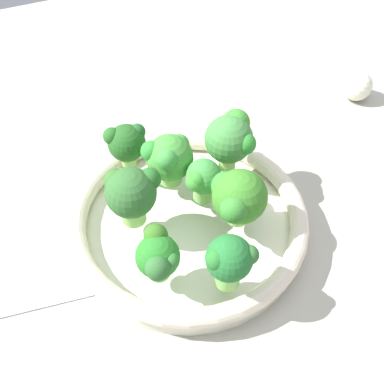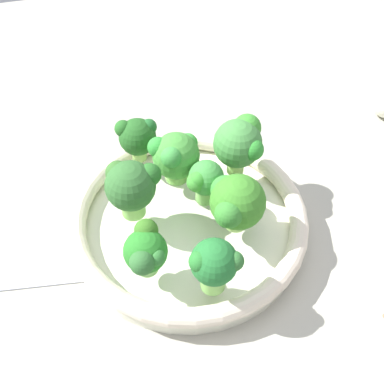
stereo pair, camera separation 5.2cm
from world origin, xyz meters
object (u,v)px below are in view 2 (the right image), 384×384
at_px(broccoli_floret_0, 240,143).
at_px(broccoli_floret_4, 146,251).
at_px(broccoli_floret_2, 214,264).
at_px(broccoli_floret_5, 137,137).
at_px(broccoli_floret_6, 204,180).
at_px(broccoli_floret_3, 175,156).
at_px(broccoli_floret_1, 235,202).
at_px(bowl, 192,220).
at_px(broccoli_floret_7, 132,185).

relative_size(broccoli_floret_0, broccoli_floret_4, 1.29).
xyz_separation_m(broccoli_floret_2, broccoli_floret_4, (-0.06, 0.04, -0.01)).
height_order(broccoli_floret_2, broccoli_floret_4, broccoli_floret_2).
bearing_deg(broccoli_floret_5, broccoli_floret_6, -56.01).
xyz_separation_m(broccoli_floret_0, broccoli_floret_6, (-0.05, -0.04, -0.01)).
distance_m(broccoli_floret_3, broccoli_floret_6, 0.05).
relative_size(broccoli_floret_0, broccoli_floret_1, 1.10).
height_order(bowl, broccoli_floret_7, broccoli_floret_7).
distance_m(bowl, broccoli_floret_0, 0.11).
relative_size(broccoli_floret_2, broccoli_floret_4, 1.13).
bearing_deg(broccoli_floret_0, broccoli_floret_3, 174.67).
height_order(broccoli_floret_2, broccoli_floret_5, broccoli_floret_2).
bearing_deg(broccoli_floret_1, broccoli_floret_5, 121.87).
bearing_deg(broccoli_floret_6, broccoli_floret_0, 33.86).
relative_size(broccoli_floret_2, broccoli_floret_5, 1.12).
relative_size(broccoli_floret_0, broccoli_floret_2, 1.14).
bearing_deg(broccoli_floret_2, broccoli_floret_0, 63.14).
bearing_deg(broccoli_floret_5, broccoli_floret_7, -104.04).
bearing_deg(broccoli_floret_5, broccoli_floret_0, -25.26).
distance_m(broccoli_floret_2, broccoli_floret_7, 0.13).
height_order(bowl, broccoli_floret_0, broccoli_floret_0).
xyz_separation_m(broccoli_floret_2, broccoli_floret_6, (0.02, 0.11, -0.01)).
height_order(bowl, broccoli_floret_3, broccoli_floret_3).
height_order(broccoli_floret_3, broccoli_floret_6, broccoli_floret_3).
distance_m(bowl, broccoli_floret_6, 0.06).
bearing_deg(broccoli_floret_0, broccoli_floret_1, -111.51).
relative_size(broccoli_floret_5, broccoli_floret_6, 1.05).
distance_m(broccoli_floret_5, broccoli_floret_7, 0.09).
height_order(broccoli_floret_2, broccoli_floret_6, broccoli_floret_2).
xyz_separation_m(broccoli_floret_6, broccoli_floret_7, (-0.08, 0.00, 0.01)).
xyz_separation_m(broccoli_floret_1, broccoli_floret_4, (-0.10, -0.03, -0.01)).
bearing_deg(bowl, broccoli_floret_4, -134.63).
distance_m(broccoli_floret_2, broccoli_floret_3, 0.15).
distance_m(broccoli_floret_5, broccoli_floret_6, 0.11).
bearing_deg(broccoli_floret_3, broccoli_floret_5, 128.47).
xyz_separation_m(broccoli_floret_4, broccoli_floret_5, (0.02, 0.16, 0.00)).
bearing_deg(broccoli_floret_1, broccoli_floret_6, 117.17).
bearing_deg(broccoli_floret_0, broccoli_floret_7, -166.76).
distance_m(bowl, broccoli_floret_2, 0.12).
xyz_separation_m(broccoli_floret_0, broccoli_floret_2, (-0.07, -0.15, -0.01)).
height_order(broccoli_floret_0, broccoli_floret_5, broccoli_floret_0).
bearing_deg(broccoli_floret_3, bowl, -83.80).
bearing_deg(broccoli_floret_0, bowl, -146.41).
relative_size(broccoli_floret_1, broccoli_floret_2, 1.04).
bearing_deg(broccoli_floret_7, broccoli_floret_3, 33.74).
height_order(broccoli_floret_4, broccoli_floret_7, broccoli_floret_7).
relative_size(broccoli_floret_3, broccoli_floret_5, 1.11).
xyz_separation_m(broccoli_floret_4, broccoli_floret_6, (0.08, 0.08, 0.00)).
bearing_deg(broccoli_floret_2, bowl, 87.31).
distance_m(broccoli_floret_1, broccoli_floret_4, 0.11).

